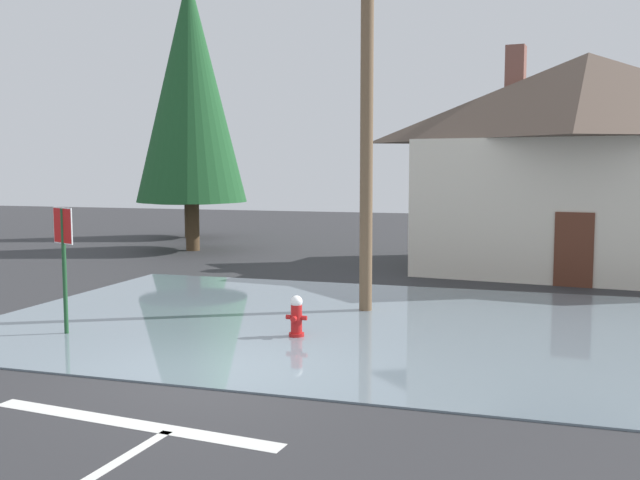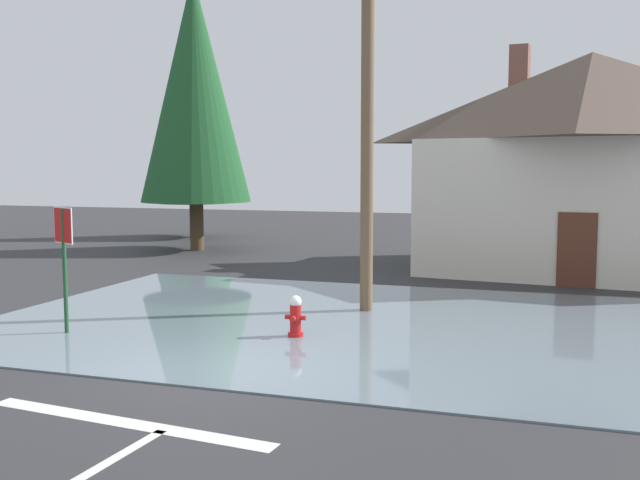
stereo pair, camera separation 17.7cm
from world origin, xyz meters
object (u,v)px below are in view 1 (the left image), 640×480
(stop_sign_near, at_px, (64,245))
(house, at_px, (585,159))
(pine_tree_mid_left, at_px, (188,124))
(fire_hydrant, at_px, (296,317))
(pine_tree_tall_left, at_px, (190,89))
(utility_pole, at_px, (367,79))

(stop_sign_near, height_order, house, house)
(house, bearing_deg, pine_tree_mid_left, 159.08)
(fire_hydrant, distance_m, pine_tree_mid_left, 20.95)
(pine_tree_tall_left, distance_m, pine_tree_mid_left, 5.44)
(pine_tree_tall_left, bearing_deg, fire_hydrant, -55.61)
(stop_sign_near, bearing_deg, utility_pole, 38.36)
(fire_hydrant, xyz_separation_m, pine_tree_mid_left, (-11.08, 17.14, 4.75))
(stop_sign_near, distance_m, utility_pole, 7.10)
(fire_hydrant, bearing_deg, pine_tree_mid_left, 122.89)
(stop_sign_near, xyz_separation_m, utility_pole, (4.91, 3.89, 3.34))
(stop_sign_near, relative_size, pine_tree_mid_left, 0.28)
(utility_pole, distance_m, pine_tree_mid_left, 18.50)
(fire_hydrant, relative_size, utility_pole, 0.08)
(pine_tree_tall_left, bearing_deg, stop_sign_near, -72.55)
(stop_sign_near, distance_m, fire_hydrant, 4.60)
(pine_tree_mid_left, bearing_deg, house, -20.92)
(utility_pole, bearing_deg, stop_sign_near, -141.64)
(utility_pole, xyz_separation_m, pine_tree_mid_left, (-11.73, 14.31, 0.08))
(utility_pole, bearing_deg, pine_tree_mid_left, 129.32)
(fire_hydrant, distance_m, pine_tree_tall_left, 16.14)
(fire_hydrant, height_order, pine_tree_mid_left, pine_tree_mid_left)
(fire_hydrant, bearing_deg, utility_pole, 77.14)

